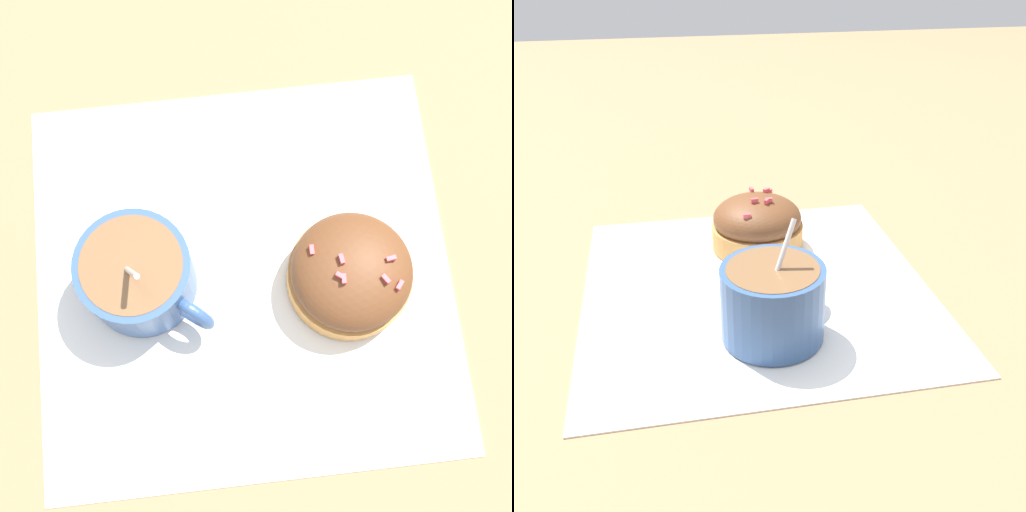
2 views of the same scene
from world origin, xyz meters
TOP-DOWN VIEW (x-y plane):
  - ground_plane at (0.00, 0.00)m, footprint 3.00×3.00m
  - paper_napkin at (0.00, 0.00)m, footprint 0.32×0.31m
  - coffee_cup at (0.08, 0.00)m, footprint 0.10×0.09m
  - frosted_pastry at (-0.08, 0.01)m, footprint 0.09×0.09m

SIDE VIEW (x-z plane):
  - ground_plane at x=0.00m, z-range 0.00..0.00m
  - paper_napkin at x=0.00m, z-range 0.00..0.00m
  - frosted_pastry at x=-0.08m, z-range 0.00..0.06m
  - coffee_cup at x=0.08m, z-range -0.01..0.09m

